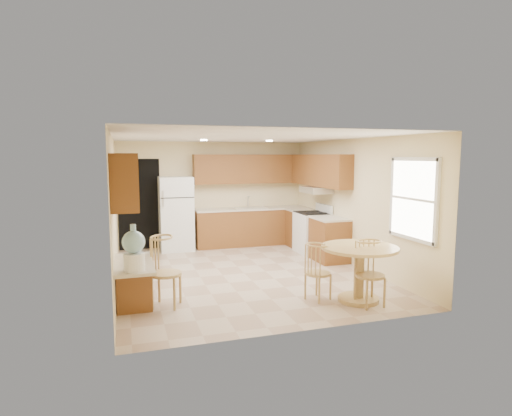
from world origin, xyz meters
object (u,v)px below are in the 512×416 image
object	(u,v)px
dining_table	(359,265)
chair_table_a	(321,267)
stove	(312,232)
water_crock	(134,250)
chair_table_b	(374,269)
refrigerator	(176,214)
chair_desk	(167,266)

from	to	relation	value
dining_table	chair_table_a	size ratio (longest dim) A/B	1.33
stove	water_crock	size ratio (longest dim) A/B	1.89
chair_table_a	dining_table	bearing A→B (deg)	47.68
chair_table_b	refrigerator	bearing A→B (deg)	-67.43
refrigerator	dining_table	xyz separation A→B (m)	(2.17, -4.38, -0.30)
dining_table	water_crock	size ratio (longest dim) A/B	1.97
chair_table_a	chair_table_b	xyz separation A→B (m)	(0.60, -0.48, 0.06)
stove	water_crock	xyz separation A→B (m)	(-3.92, -3.30, 0.56)
chair_desk	stove	bearing A→B (deg)	149.14
refrigerator	dining_table	bearing A→B (deg)	-63.65
stove	chair_desk	size ratio (longest dim) A/B	1.07
refrigerator	chair_table_a	xyz separation A→B (m)	(1.62, -4.21, -0.33)
dining_table	chair_table_b	size ratio (longest dim) A/B	1.20
chair_table_a	chair_table_b	size ratio (longest dim) A/B	0.90
chair_table_b	chair_desk	bearing A→B (deg)	-19.51
chair_table_a	chair_desk	world-z (taller)	chair_desk
refrigerator	water_crock	distance (m)	4.64
chair_desk	chair_table_b	bearing A→B (deg)	95.35
dining_table	chair_desk	world-z (taller)	chair_desk
dining_table	chair_desk	xyz separation A→B (m)	(-2.77, 0.54, 0.07)
dining_table	chair_table_a	distance (m)	0.58
chair_table_a	chair_desk	bearing A→B (deg)	-124.77
dining_table	chair_table_b	world-z (taller)	chair_table_b
stove	dining_table	world-z (taller)	stove
refrigerator	chair_desk	bearing A→B (deg)	-98.88
chair_table_a	water_crock	world-z (taller)	water_crock
stove	chair_table_b	distance (m)	3.53
chair_table_a	water_crock	bearing A→B (deg)	-108.71
stove	chair_table_a	distance (m)	3.25
stove	chair_desk	world-z (taller)	stove
chair_table_b	dining_table	bearing A→B (deg)	-83.57
stove	water_crock	world-z (taller)	water_crock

